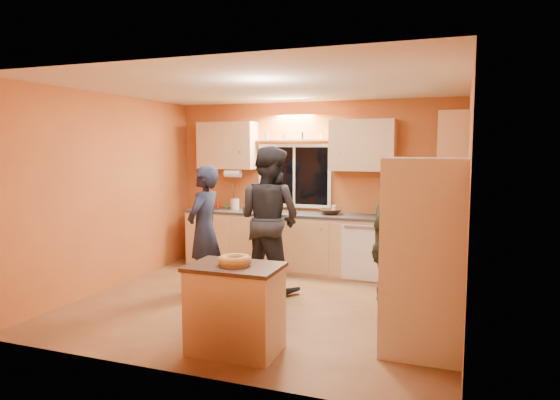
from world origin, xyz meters
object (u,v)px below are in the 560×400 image
at_px(island, 235,308).
at_px(refrigerator, 424,256).
at_px(person_center, 269,219).
at_px(person_right, 390,247).
at_px(person_left, 204,229).

bearing_deg(island, refrigerator, 20.11).
bearing_deg(person_center, person_right, 173.32).
relative_size(refrigerator, island, 2.11).
relative_size(refrigerator, person_left, 1.08).
bearing_deg(person_right, person_left, 90.31).
bearing_deg(person_center, person_left, 42.05).
bearing_deg(person_left, refrigerator, 70.60).
relative_size(refrigerator, person_right, 1.08).
bearing_deg(refrigerator, island, -159.25).
xyz_separation_m(refrigerator, person_left, (-2.84, 1.01, -0.07)).
distance_m(refrigerator, island, 1.81).
distance_m(refrigerator, person_center, 2.49).
distance_m(person_left, person_right, 2.47).
distance_m(island, person_right, 1.83).
height_order(island, person_left, person_left).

